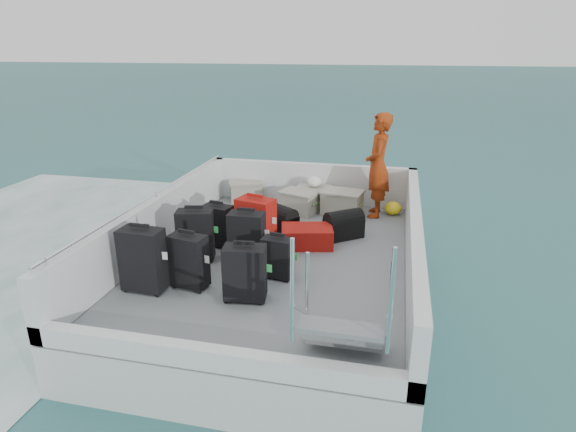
{
  "coord_description": "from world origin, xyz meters",
  "views": [
    {
      "loc": [
        1.43,
        -5.72,
        3.3
      ],
      "look_at": [
        0.01,
        0.53,
        1.0
      ],
      "focal_mm": 30.0,
      "sensor_mm": 36.0,
      "label": 1
    }
  ],
  "objects_px": {
    "suitcase_0": "(143,260)",
    "crate_3": "(342,203)",
    "crate_1": "(299,203)",
    "suitcase_6": "(245,274)",
    "passenger": "(378,166)",
    "suitcase_3": "(189,262)",
    "suitcase_2": "(218,226)",
    "suitcase_5": "(256,223)",
    "suitcase_7": "(278,258)",
    "crate_2": "(314,198)",
    "suitcase_1": "(196,236)",
    "crate_0": "(246,192)",
    "suitcase_4": "(247,238)",
    "suitcase_8": "(307,236)"
  },
  "relations": [
    {
      "from": "suitcase_0",
      "to": "crate_3",
      "type": "xyz_separation_m",
      "value": [
        1.89,
        3.13,
        -0.19
      ]
    },
    {
      "from": "crate_1",
      "to": "suitcase_6",
      "type": "bearing_deg",
      "value": -89.83
    },
    {
      "from": "crate_1",
      "to": "crate_3",
      "type": "relative_size",
      "value": 0.92
    },
    {
      "from": "crate_1",
      "to": "passenger",
      "type": "bearing_deg",
      "value": 7.29
    },
    {
      "from": "suitcase_3",
      "to": "suitcase_0",
      "type": "bearing_deg",
      "value": -148.39
    },
    {
      "from": "suitcase_2",
      "to": "crate_1",
      "type": "relative_size",
      "value": 1.03
    },
    {
      "from": "suitcase_3",
      "to": "suitcase_6",
      "type": "height_order",
      "value": "suitcase_3"
    },
    {
      "from": "suitcase_5",
      "to": "crate_3",
      "type": "xyz_separation_m",
      "value": [
        1.01,
        1.62,
        -0.16
      ]
    },
    {
      "from": "suitcase_7",
      "to": "crate_1",
      "type": "xyz_separation_m",
      "value": [
        -0.23,
        2.4,
        -0.08
      ]
    },
    {
      "from": "suitcase_0",
      "to": "crate_2",
      "type": "distance_m",
      "value": 3.65
    },
    {
      "from": "suitcase_0",
      "to": "suitcase_1",
      "type": "bearing_deg",
      "value": 77.16
    },
    {
      "from": "suitcase_1",
      "to": "suitcase_7",
      "type": "bearing_deg",
      "value": -26.31
    },
    {
      "from": "suitcase_1",
      "to": "crate_0",
      "type": "relative_size",
      "value": 1.24
    },
    {
      "from": "suitcase_1",
      "to": "suitcase_7",
      "type": "xyz_separation_m",
      "value": [
        1.16,
        -0.26,
        -0.09
      ]
    },
    {
      "from": "suitcase_7",
      "to": "crate_0",
      "type": "distance_m",
      "value": 3.11
    },
    {
      "from": "suitcase_4",
      "to": "crate_0",
      "type": "bearing_deg",
      "value": 106.17
    },
    {
      "from": "suitcase_7",
      "to": "crate_3",
      "type": "height_order",
      "value": "suitcase_7"
    },
    {
      "from": "suitcase_8",
      "to": "suitcase_7",
      "type": "bearing_deg",
      "value": 157.85
    },
    {
      "from": "suitcase_0",
      "to": "suitcase_3",
      "type": "xyz_separation_m",
      "value": [
        0.47,
        0.18,
        -0.05
      ]
    },
    {
      "from": "suitcase_4",
      "to": "crate_2",
      "type": "height_order",
      "value": "suitcase_4"
    },
    {
      "from": "suitcase_0",
      "to": "crate_2",
      "type": "relative_size",
      "value": 1.31
    },
    {
      "from": "suitcase_1",
      "to": "suitcase_4",
      "type": "distance_m",
      "value": 0.67
    },
    {
      "from": "suitcase_0",
      "to": "crate_1",
      "type": "relative_size",
      "value": 1.31
    },
    {
      "from": "suitcase_0",
      "to": "suitcase_7",
      "type": "distance_m",
      "value": 1.55
    },
    {
      "from": "passenger",
      "to": "crate_1",
      "type": "bearing_deg",
      "value": -86.08
    },
    {
      "from": "suitcase_0",
      "to": "crate_2",
      "type": "xyz_separation_m",
      "value": [
        1.37,
        3.37,
        -0.2
      ]
    },
    {
      "from": "crate_0",
      "to": "passenger",
      "type": "bearing_deg",
      "value": -6.52
    },
    {
      "from": "suitcase_4",
      "to": "passenger",
      "type": "relative_size",
      "value": 0.4
    },
    {
      "from": "crate_0",
      "to": "suitcase_1",
      "type": "bearing_deg",
      "value": -87.05
    },
    {
      "from": "suitcase_0",
      "to": "suitcase_8",
      "type": "bearing_deg",
      "value": 49.68
    },
    {
      "from": "suitcase_3",
      "to": "suitcase_4",
      "type": "height_order",
      "value": "suitcase_4"
    },
    {
      "from": "crate_3",
      "to": "suitcase_2",
      "type": "bearing_deg",
      "value": -131.94
    },
    {
      "from": "crate_2",
      "to": "crate_3",
      "type": "height_order",
      "value": "crate_3"
    },
    {
      "from": "suitcase_3",
      "to": "crate_3",
      "type": "xyz_separation_m",
      "value": [
        1.41,
        2.95,
        -0.14
      ]
    },
    {
      "from": "suitcase_4",
      "to": "suitcase_7",
      "type": "distance_m",
      "value": 0.62
    },
    {
      "from": "suitcase_2",
      "to": "suitcase_4",
      "type": "bearing_deg",
      "value": -25.09
    },
    {
      "from": "crate_3",
      "to": "passenger",
      "type": "height_order",
      "value": "passenger"
    },
    {
      "from": "suitcase_0",
      "to": "crate_0",
      "type": "distance_m",
      "value": 3.48
    },
    {
      "from": "suitcase_0",
      "to": "passenger",
      "type": "bearing_deg",
      "value": 55.45
    },
    {
      "from": "suitcase_0",
      "to": "suitcase_1",
      "type": "xyz_separation_m",
      "value": [
        0.25,
        0.9,
        -0.03
      ]
    },
    {
      "from": "crate_2",
      "to": "suitcase_0",
      "type": "bearing_deg",
      "value": -112.14
    },
    {
      "from": "crate_1",
      "to": "crate_2",
      "type": "bearing_deg",
      "value": 59.72
    },
    {
      "from": "suitcase_1",
      "to": "suitcase_5",
      "type": "xyz_separation_m",
      "value": [
        0.63,
        0.61,
        0.01
      ]
    },
    {
      "from": "suitcase_7",
      "to": "suitcase_1",
      "type": "bearing_deg",
      "value": 176.0
    },
    {
      "from": "suitcase_5",
      "to": "passenger",
      "type": "height_order",
      "value": "passenger"
    },
    {
      "from": "suitcase_2",
      "to": "suitcase_0",
      "type": "bearing_deg",
      "value": -92.15
    },
    {
      "from": "suitcase_6",
      "to": "crate_2",
      "type": "xyz_separation_m",
      "value": [
        0.18,
        3.32,
        -0.14
      ]
    },
    {
      "from": "crate_0",
      "to": "crate_2",
      "type": "bearing_deg",
      "value": -4.3
    },
    {
      "from": "suitcase_1",
      "to": "suitcase_4",
      "type": "xyz_separation_m",
      "value": [
        0.66,
        0.1,
        -0.01
      ]
    },
    {
      "from": "suitcase_6",
      "to": "passenger",
      "type": "distance_m",
      "value": 3.43
    }
  ]
}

